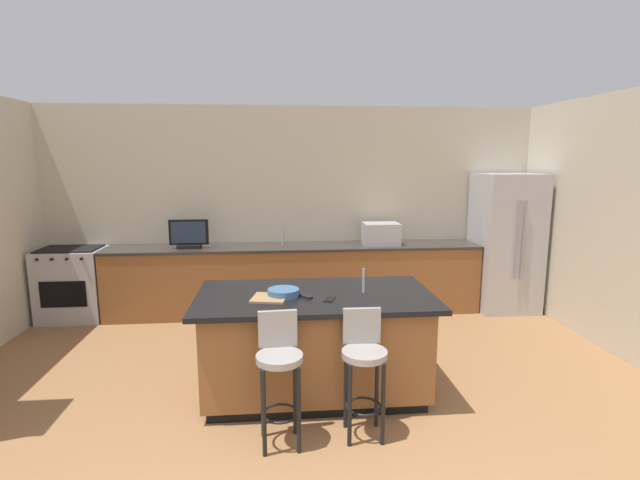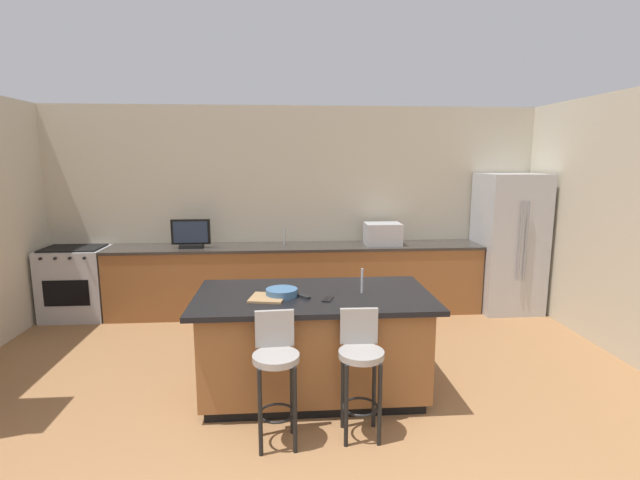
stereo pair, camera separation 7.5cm
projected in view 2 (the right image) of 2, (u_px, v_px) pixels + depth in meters
wall_back at (296, 208)px, 6.62m from camera, size 7.23×0.12×2.79m
counter_back at (297, 279)px, 6.41m from camera, size 4.99×0.62×0.93m
kitchen_island at (314, 343)px, 4.18m from camera, size 2.05×1.11×0.92m
refrigerator at (508, 243)px, 6.46m from camera, size 0.80×0.80×1.89m
range_oven at (76, 283)px, 6.19m from camera, size 0.80×0.63×0.95m
microwave at (383, 234)px, 6.39m from camera, size 0.48×0.36×0.29m
tv_monitor at (191, 235)px, 6.15m from camera, size 0.50×0.16×0.38m
sink_faucet_back at (285, 236)px, 6.39m from camera, size 0.02×0.02×0.24m
sink_faucet_island at (362, 281)px, 4.11m from camera, size 0.02×0.02×0.22m
bar_stool_left at (276, 367)px, 3.42m from camera, size 0.34×0.35×0.98m
bar_stool_right at (361, 363)px, 3.53m from camera, size 0.34×0.34×0.96m
fruit_bowl at (282, 292)px, 4.03m from camera, size 0.27×0.27×0.07m
cell_phone at (328, 299)px, 3.94m from camera, size 0.12×0.16×0.01m
tv_remote at (302, 296)px, 4.01m from camera, size 0.14×0.16×0.02m
cutting_board at (268, 298)px, 3.96m from camera, size 0.33×0.33×0.02m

